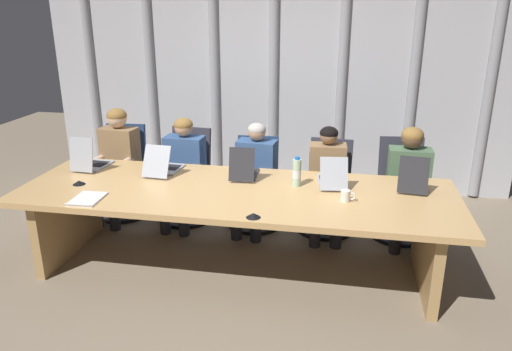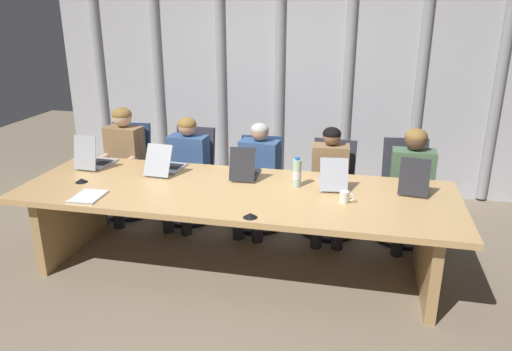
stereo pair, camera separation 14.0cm
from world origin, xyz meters
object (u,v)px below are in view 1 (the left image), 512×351
coffee_mug_near (346,196)px  person_right_end (409,178)px  conference_mic_middle (79,182)px  laptop_left_mid (164,166)px  laptop_right_end (412,182)px  laptop_right_mid (332,178)px  water_bottle_primary (297,173)px  office_chair_center (256,192)px  office_chair_right_end (400,200)px  laptop_center (244,171)px  spiral_notepad (87,199)px  office_chair_left_end (124,182)px  office_chair_right_mid (327,197)px  person_right_mid (327,177)px  conference_mic_left_side (253,215)px  office_chair_left_mid (187,186)px  person_left_end (116,158)px  person_left_mid (182,166)px  laptop_left_end (91,162)px  person_center (254,172)px

coffee_mug_near → person_right_end: bearing=56.9°
conference_mic_middle → coffee_mug_near: bearing=0.8°
laptop_left_mid → laptop_right_end: laptop_right_end is taller
laptop_right_mid → water_bottle_primary: (-0.30, -0.10, 0.07)m
office_chair_center → office_chair_right_end: bearing=87.2°
laptop_center → laptop_right_end: laptop_right_end is taller
water_bottle_primary → spiral_notepad: 1.73m
office_chair_left_end → office_chair_right_mid: 2.23m
person_right_mid → person_right_end: person_right_end is taller
laptop_center → laptop_right_mid: bearing=-96.2°
person_right_mid → conference_mic_left_side: size_ratio=9.98×
office_chair_left_end → office_chair_right_end: size_ratio=1.01×
office_chair_left_mid → conference_mic_left_side: 1.87m
person_right_end → laptop_right_end: bearing=-4.3°
laptop_left_mid → spiral_notepad: laptop_left_mid is taller
office_chair_center → coffee_mug_near: 1.48m
spiral_notepad → conference_mic_middle: bearing=125.5°
office_chair_left_end → person_right_end: (3.01, -0.16, 0.29)m
office_chair_left_mid → laptop_left_mid: bearing=5.4°
laptop_left_mid → person_right_mid: size_ratio=0.43×
laptop_center → person_left_end: (-1.48, 0.50, -0.11)m
person_left_mid → conference_mic_middle: person_left_mid is taller
laptop_left_mid → conference_mic_middle: size_ratio=4.26×
laptop_center → office_chair_left_end: size_ratio=0.42×
person_right_mid → laptop_left_mid: bearing=-76.1°
laptop_left_end → office_chair_left_end: size_ratio=0.43×
person_left_mid → water_bottle_primary: bearing=65.2°
office_chair_right_end → laptop_left_mid: bearing=-79.9°
office_chair_left_end → office_chair_right_mid: (2.23, -0.00, -0.02)m
office_chair_right_mid → person_right_mid: bearing=4.6°
person_center → conference_mic_middle: size_ratio=10.03×
office_chair_center → office_chair_right_end: (1.48, 0.00, 0.02)m
office_chair_left_end → office_chair_right_end: bearing=85.4°
coffee_mug_near → conference_mic_middle: coffee_mug_near is taller
person_right_end → conference_mic_left_side: 1.85m
coffee_mug_near → conference_mic_middle: bearing=-179.2°
person_left_mid → laptop_center: bearing=59.2°
laptop_left_end → office_chair_right_mid: size_ratio=0.46×
laptop_left_end → laptop_right_mid: 2.27m
office_chair_left_mid → person_right_end: bearing=90.5°
laptop_right_end → conference_mic_middle: 2.86m
person_right_end → spiral_notepad: bearing=-63.8°
laptop_left_mid → person_center: size_ratio=0.42×
person_left_mid → person_right_end: (2.26, 0.00, 0.01)m
office_chair_right_end → person_right_mid: (-0.74, -0.17, 0.26)m
person_right_mid → coffee_mug_near: (0.18, -0.90, 0.17)m
laptop_center → laptop_left_end: bearing=87.8°
laptop_center → person_center: bearing=-3.1°
office_chair_left_end → office_chair_center: office_chair_left_end is taller
spiral_notepad → laptop_right_end: bearing=13.4°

